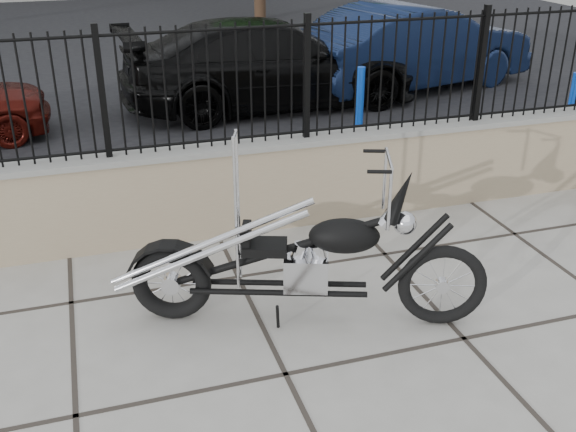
{
  "coord_description": "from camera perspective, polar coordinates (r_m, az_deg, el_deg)",
  "views": [
    {
      "loc": [
        -1.19,
        -3.85,
        3.18
      ],
      "look_at": [
        0.32,
        0.95,
        0.83
      ],
      "focal_mm": 42.0,
      "sensor_mm": 36.0,
      "label": 1
    }
  ],
  "objects": [
    {
      "name": "car_blue",
      "position": [
        12.96,
        10.59,
        13.92
      ],
      "size": [
        4.96,
        2.78,
        1.55
      ],
      "primitive_type": "imported",
      "rotation": [
        0.0,
        0.0,
        1.83
      ],
      "color": "#0E1834",
      "rests_on": "parking_lot"
    },
    {
      "name": "retaining_wall",
      "position": [
        7.0,
        -6.29,
        2.18
      ],
      "size": [
        14.0,
        0.36,
        0.96
      ],
      "primitive_type": "cube",
      "color": "gray",
      "rests_on": "ground_plane"
    },
    {
      "name": "iron_fence",
      "position": [
        6.66,
        -6.72,
        10.78
      ],
      "size": [
        14.0,
        0.08,
        1.2
      ],
      "primitive_type": "cube",
      "color": "black",
      "rests_on": "retaining_wall"
    },
    {
      "name": "parking_lot",
      "position": [
        16.7,
        -13.38,
        13.4
      ],
      "size": [
        30.0,
        30.0,
        0.0
      ],
      "primitive_type": "plane",
      "color": "black",
      "rests_on": "ground"
    },
    {
      "name": "car_black",
      "position": [
        11.56,
        -1.43,
        12.78
      ],
      "size": [
        5.1,
        2.25,
        1.46
      ],
      "primitive_type": "imported",
      "rotation": [
        0.0,
        0.0,
        1.61
      ],
      "color": "black",
      "rests_on": "parking_lot"
    },
    {
      "name": "ground_plane",
      "position": [
        5.13,
        -0.2,
        -13.26
      ],
      "size": [
        90.0,
        90.0,
        0.0
      ],
      "primitive_type": "plane",
      "color": "#99968E",
      "rests_on": "ground"
    },
    {
      "name": "bollard_b",
      "position": [
        10.21,
        6.1,
        9.68
      ],
      "size": [
        0.14,
        0.14,
        1.01
      ],
      "primitive_type": "cylinder",
      "rotation": [
        0.0,
        0.0,
        -0.2
      ],
      "color": "blue",
      "rests_on": "ground_plane"
    },
    {
      "name": "bollard_c",
      "position": [
        10.92,
        22.91,
        8.7
      ],
      "size": [
        0.12,
        0.12,
        0.94
      ],
      "primitive_type": "cylinder",
      "rotation": [
        0.0,
        0.0,
        -0.02
      ],
      "color": "blue",
      "rests_on": "ground_plane"
    },
    {
      "name": "chopper_motorcycle",
      "position": [
        5.3,
        0.97,
        -1.31
      ],
      "size": [
        2.77,
        1.39,
        1.66
      ],
      "primitive_type": null,
      "rotation": [
        0.0,
        0.0,
        -0.34
      ],
      "color": "black",
      "rests_on": "ground_plane"
    }
  ]
}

